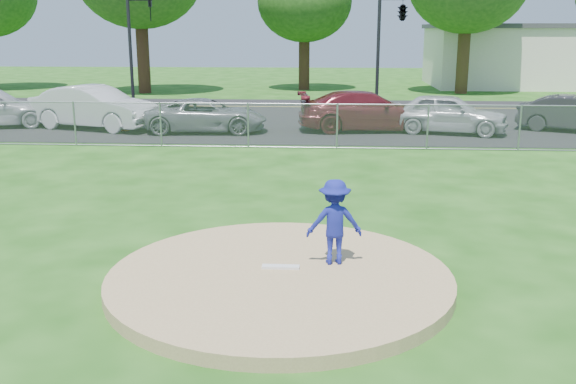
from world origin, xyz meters
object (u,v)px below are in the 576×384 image
object	(u,v)px
pitcher	(334,222)
traffic_cone	(124,122)
parked_car_pearl	(448,113)
parked_car_charcoal	(574,114)
parked_car_darkred	(366,111)
commercial_building	(546,55)
traffic_signal_center	(400,14)
parked_car_white	(94,107)
parked_car_gray	(206,115)
traffic_signal_left	(135,41)

from	to	relation	value
pitcher	traffic_cone	size ratio (longest dim) A/B	2.07
parked_car_pearl	parked_car_charcoal	distance (m)	5.08
parked_car_darkred	parked_car_pearl	distance (m)	3.13
commercial_building	parked_car_darkred	xyz separation A→B (m)	(-13.81, -21.95, -1.37)
traffic_signal_center	traffic_cone	distance (m)	13.82
traffic_cone	parked_car_darkred	bearing A→B (deg)	3.85
commercial_building	parked_car_charcoal	xyz separation A→B (m)	(-5.68, -21.64, -1.46)
parked_car_white	parked_car_charcoal	distance (m)	19.03
parked_car_gray	parked_car_charcoal	size ratio (longest dim) A/B	1.11
commercial_building	pitcher	bearing A→B (deg)	-112.00
pitcher	parked_car_gray	xyz separation A→B (m)	(-4.90, 14.79, -0.24)
traffic_signal_left	parked_car_charcoal	size ratio (longest dim) A/B	1.33
traffic_signal_left	parked_car_charcoal	xyz separation A→B (m)	(19.08, -5.64, -2.66)
parked_car_darkred	parked_car_charcoal	xyz separation A→B (m)	(8.13, 0.31, -0.08)
pitcher	parked_car_gray	world-z (taller)	pitcher
traffic_signal_left	parked_car_gray	xyz separation A→B (m)	(4.71, -6.71, -2.70)
parked_car_charcoal	parked_car_white	bearing A→B (deg)	115.21
parked_car_darkred	parked_car_pearl	size ratio (longest dim) A/B	1.20
traffic_cone	parked_car_darkred	world-z (taller)	parked_car_darkred
traffic_signal_center	parked_car_pearl	xyz separation A→B (m)	(1.32, -6.38, -3.84)
traffic_signal_left	parked_car_darkred	size ratio (longest dim) A/B	1.04
traffic_signal_left	pitcher	bearing A→B (deg)	-65.92
traffic_signal_center	parked_car_darkred	size ratio (longest dim) A/B	1.04
traffic_signal_left	parked_car_pearl	size ratio (longest dim) A/B	1.25
traffic_cone	parked_car_pearl	xyz separation A→B (m)	(12.69, 0.22, 0.43)
commercial_building	traffic_signal_left	size ratio (longest dim) A/B	2.93
parked_car_white	parked_car_pearl	bearing A→B (deg)	-72.69
parked_car_pearl	parked_car_white	bearing A→B (deg)	102.69
traffic_signal_left	parked_car_pearl	world-z (taller)	traffic_signal_left
parked_car_charcoal	commercial_building	bearing A→B (deg)	8.93
traffic_signal_left	traffic_signal_center	bearing A→B (deg)	-0.00
traffic_signal_left	parked_car_gray	size ratio (longest dim) A/B	1.20
parked_car_darkred	commercial_building	bearing A→B (deg)	-39.34
pitcher	parked_car_pearl	xyz separation A→B (m)	(4.44, 15.12, -0.12)
commercial_building	traffic_signal_center	distance (m)	20.17
pitcher	parked_car_gray	distance (m)	15.58
traffic_signal_left	parked_car_charcoal	distance (m)	20.07
pitcher	parked_car_white	world-z (taller)	parked_car_white
pitcher	parked_car_charcoal	world-z (taller)	pitcher
parked_car_white	commercial_building	bearing A→B (deg)	-29.90
parked_car_gray	traffic_signal_left	bearing A→B (deg)	31.33
traffic_signal_left	parked_car_pearl	bearing A→B (deg)	-24.41
parked_car_charcoal	pitcher	bearing A→B (deg)	172.80
traffic_signal_left	traffic_cone	bearing A→B (deg)	-78.30
traffic_signal_center	parked_car_white	distance (m)	14.58
parked_car_pearl	parked_car_charcoal	world-z (taller)	parked_car_pearl
pitcher	parked_car_charcoal	bearing A→B (deg)	-127.84
traffic_cone	parked_car_pearl	distance (m)	12.70
traffic_signal_left	traffic_cone	size ratio (longest dim) A/B	8.30
pitcher	traffic_cone	distance (m)	17.04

